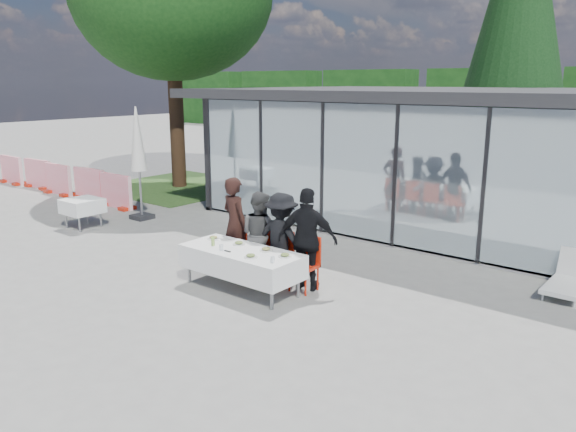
% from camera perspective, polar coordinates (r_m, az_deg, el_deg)
% --- Properties ---
extents(ground, '(90.00, 90.00, 0.00)m').
position_cam_1_polar(ground, '(10.28, -5.53, -7.24)').
color(ground, gray).
rests_on(ground, ground).
extents(pavilion, '(14.80, 8.80, 3.44)m').
position_cam_1_polar(pavilion, '(15.81, 21.30, 7.22)').
color(pavilion, gray).
rests_on(pavilion, ground).
extents(treeline, '(62.50, 2.00, 4.40)m').
position_cam_1_polar(treeline, '(35.95, 25.10, 10.01)').
color(treeline, '#113511').
rests_on(treeline, ground).
extents(dining_table, '(2.26, 0.96, 0.75)m').
position_cam_1_polar(dining_table, '(9.98, -4.76, -4.59)').
color(dining_table, white).
rests_on(dining_table, ground).
extents(diner_a, '(0.79, 0.79, 1.85)m').
position_cam_1_polar(diner_a, '(11.00, -5.40, -0.80)').
color(diner_a, black).
rests_on(diner_a, ground).
extents(diner_chair_a, '(0.44, 0.44, 0.97)m').
position_cam_1_polar(diner_chair_a, '(11.09, -5.42, -2.75)').
color(diner_chair_a, red).
rests_on(diner_chair_a, ground).
extents(diner_b, '(0.85, 0.85, 1.65)m').
position_cam_1_polar(diner_b, '(10.60, -2.88, -1.87)').
color(diner_b, '#4A4A4A').
rests_on(diner_b, ground).
extents(diner_chair_b, '(0.44, 0.44, 0.97)m').
position_cam_1_polar(diner_chair_b, '(10.67, -2.93, -3.37)').
color(diner_chair_b, red).
rests_on(diner_chair_b, ground).
extents(diner_c, '(1.12, 1.12, 1.68)m').
position_cam_1_polar(diner_c, '(10.26, -0.67, -2.26)').
color(diner_c, black).
rests_on(diner_c, ground).
extents(diner_chair_c, '(0.44, 0.44, 0.97)m').
position_cam_1_polar(diner_chair_c, '(10.33, -0.73, -3.91)').
color(diner_chair_c, red).
rests_on(diner_chair_c, ground).
extents(diner_d, '(1.38, 1.38, 1.84)m').
position_cam_1_polar(diner_d, '(9.89, 2.00, -2.41)').
color(diner_d, black).
rests_on(diner_d, ground).
extents(diner_chair_d, '(0.44, 0.44, 0.97)m').
position_cam_1_polar(diner_chair_d, '(9.98, 1.92, -4.55)').
color(diner_chair_d, red).
rests_on(diner_chair_d, ground).
extents(plate_a, '(0.23, 0.23, 0.07)m').
position_cam_1_polar(plate_a, '(10.61, -7.58, -2.21)').
color(plate_a, silver).
rests_on(plate_a, dining_table).
extents(plate_b, '(0.23, 0.23, 0.07)m').
position_cam_1_polar(plate_b, '(10.21, -5.01, -2.77)').
color(plate_b, silver).
rests_on(plate_b, dining_table).
extents(plate_c, '(0.23, 0.23, 0.07)m').
position_cam_1_polar(plate_c, '(9.82, -2.23, -3.40)').
color(plate_c, silver).
rests_on(plate_c, dining_table).
extents(plate_d, '(0.23, 0.23, 0.07)m').
position_cam_1_polar(plate_d, '(9.48, -0.31, -4.02)').
color(plate_d, silver).
rests_on(plate_d, dining_table).
extents(plate_extra, '(0.23, 0.23, 0.07)m').
position_cam_1_polar(plate_extra, '(9.46, -3.81, -4.07)').
color(plate_extra, silver).
rests_on(plate_extra, dining_table).
extents(juice_bottle, '(0.06, 0.06, 0.16)m').
position_cam_1_polar(juice_bottle, '(10.19, -7.64, -2.57)').
color(juice_bottle, '#87B34A').
rests_on(juice_bottle, dining_table).
extents(drinking_glasses, '(1.21, 0.11, 0.10)m').
position_cam_1_polar(drinking_glasses, '(9.54, -4.28, -3.79)').
color(drinking_glasses, silver).
rests_on(drinking_glasses, dining_table).
extents(folded_eyeglasses, '(0.14, 0.03, 0.01)m').
position_cam_1_polar(folded_eyeglasses, '(9.83, -6.17, -3.57)').
color(folded_eyeglasses, black).
rests_on(folded_eyeglasses, dining_table).
extents(spare_table_left, '(0.86, 0.86, 0.74)m').
position_cam_1_polar(spare_table_left, '(15.12, -20.15, 0.94)').
color(spare_table_left, white).
rests_on(spare_table_left, ground).
extents(market_umbrella, '(0.50, 0.50, 3.00)m').
position_cam_1_polar(market_umbrella, '(15.38, -15.02, 6.85)').
color(market_umbrella, black).
rests_on(market_umbrella, ground).
extents(construction_barriers, '(7.80, 0.60, 1.00)m').
position_cam_1_polar(construction_barriers, '(19.96, -22.14, 3.32)').
color(construction_barriers, red).
rests_on(construction_barriers, ground).
extents(lounger, '(0.61, 1.34, 0.72)m').
position_cam_1_polar(lounger, '(11.11, 26.74, -5.67)').
color(lounger, silver).
rests_on(lounger, ground).
extents(conifer_tree, '(4.00, 4.00, 10.50)m').
position_cam_1_polar(conifer_tree, '(20.93, 22.45, 19.03)').
color(conifer_tree, '#382316').
rests_on(conifer_tree, ground).
extents(grass_patch, '(5.00, 5.00, 0.02)m').
position_cam_1_polar(grass_patch, '(20.27, -10.94, 3.00)').
color(grass_patch, '#385926').
rests_on(grass_patch, ground).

